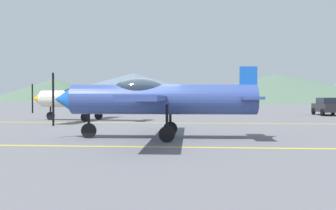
% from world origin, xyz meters
% --- Properties ---
extents(ground_plane, '(400.00, 400.00, 0.00)m').
position_xyz_m(ground_plane, '(0.00, 0.00, 0.00)').
color(ground_plane, slate).
extents(apron_line_near, '(80.00, 0.16, 0.01)m').
position_xyz_m(apron_line_near, '(0.00, -3.00, 0.01)').
color(apron_line_near, yellow).
rests_on(apron_line_near, ground_plane).
extents(apron_line_far, '(80.00, 0.16, 0.01)m').
position_xyz_m(apron_line_far, '(0.00, 8.30, 0.01)').
color(apron_line_far, yellow).
rests_on(apron_line_far, ground_plane).
extents(airplane_near, '(8.18, 9.43, 2.83)m').
position_xyz_m(airplane_near, '(0.30, -0.51, 1.59)').
color(airplane_near, '#33478C').
rests_on(airplane_near, ground_plane).
extents(airplane_mid, '(8.26, 9.48, 2.83)m').
position_xyz_m(airplane_mid, '(-5.99, 10.50, 1.59)').
color(airplane_mid, silver).
rests_on(airplane_mid, ground_plane).
extents(car_sedan, '(2.12, 4.35, 1.62)m').
position_xyz_m(car_sedan, '(13.93, 19.78, 0.84)').
color(car_sedan, black).
rests_on(car_sedan, ground_plane).
extents(hill_left, '(65.35, 65.35, 10.65)m').
position_xyz_m(hill_left, '(-66.69, 156.90, 5.33)').
color(hill_left, '#4C6651').
rests_on(hill_left, ground_plane).
extents(hill_centerleft, '(89.53, 89.53, 12.58)m').
position_xyz_m(hill_centerleft, '(-26.32, 146.67, 6.29)').
color(hill_centerleft, slate).
rests_on(hill_centerleft, ground_plane).
extents(hill_centerright, '(87.31, 87.31, 9.93)m').
position_xyz_m(hill_centerright, '(29.50, 115.69, 4.97)').
color(hill_centerright, '#4C6651').
rests_on(hill_centerright, ground_plane).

